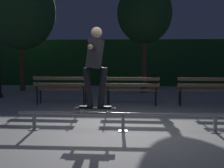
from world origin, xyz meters
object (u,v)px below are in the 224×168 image
object	(u,v)px
tree_far_left	(21,12)
skateboarder	(95,60)
park_bench_leftmost	(61,87)
tree_behind_benches	(145,14)
park_bench_left_center	(132,87)
park_bench_right_center	(205,88)
grind_rail	(123,117)
skateboard	(95,108)

from	to	relation	value
tree_far_left	skateboarder	bearing A→B (deg)	-61.01
park_bench_leftmost	tree_behind_benches	bearing A→B (deg)	53.42
park_bench_left_center	tree_far_left	xyz separation A→B (m)	(-4.65, 3.87, 2.76)
park_bench_right_center	tree_behind_benches	xyz separation A→B (m)	(-1.66, 3.47, 2.59)
tree_behind_benches	park_bench_right_center	bearing A→B (deg)	-64.51
skateboarder	grind_rail	bearing A→B (deg)	0.00
park_bench_right_center	tree_behind_benches	world-z (taller)	tree_behind_benches
grind_rail	park_bench_left_center	xyz separation A→B (m)	(0.15, 3.29, 0.25)
skateboarder	skateboard	bearing A→B (deg)	179.62
park_bench_leftmost	park_bench_left_center	xyz separation A→B (m)	(2.12, 0.00, 0.00)
grind_rail	park_bench_leftmost	distance (m)	3.85
park_bench_left_center	tree_behind_benches	distance (m)	4.36
grind_rail	park_bench_left_center	distance (m)	3.31
grind_rail	skateboard	bearing A→B (deg)	180.00
skateboard	park_bench_leftmost	distance (m)	3.59
park_bench_right_center	tree_far_left	world-z (taller)	tree_far_left
grind_rail	skateboard	world-z (taller)	skateboard
park_bench_leftmost	tree_behind_benches	world-z (taller)	tree_behind_benches
grind_rail	park_bench_right_center	bearing A→B (deg)	55.52
skateboard	park_bench_leftmost	world-z (taller)	park_bench_leftmost
grind_rail	skateboard	size ratio (longest dim) A/B	5.30
skateboarder	tree_behind_benches	bearing A→B (deg)	80.41
tree_far_left	tree_behind_benches	xyz separation A→B (m)	(5.11, -0.40, -0.17)
tree_behind_benches	park_bench_leftmost	bearing A→B (deg)	-126.58
park_bench_leftmost	park_bench_right_center	distance (m)	4.24
skateboarder	park_bench_left_center	bearing A→B (deg)	78.30
skateboarder	park_bench_right_center	world-z (taller)	skateboarder
park_bench_left_center	park_bench_right_center	distance (m)	2.12
skateboard	skateboarder	distance (m)	0.94
skateboard	park_bench_right_center	distance (m)	4.33
skateboarder	park_bench_right_center	size ratio (longest dim) A/B	0.97
park_bench_leftmost	tree_far_left	size ratio (longest dim) A/B	0.33
skateboard	grind_rail	bearing A→B (deg)	0.00
park_bench_right_center	park_bench_leftmost	bearing A→B (deg)	180.00
park_bench_right_center	tree_behind_benches	size ratio (longest dim) A/B	0.37
tree_far_left	park_bench_left_center	bearing A→B (deg)	-39.76
skateboarder	park_bench_leftmost	size ratio (longest dim) A/B	0.97
park_bench_right_center	tree_far_left	bearing A→B (deg)	150.24
skateboarder	tree_far_left	size ratio (longest dim) A/B	0.32
park_bench_leftmost	park_bench_right_center	size ratio (longest dim) A/B	1.00
skateboarder	tree_behind_benches	xyz separation A→B (m)	(1.14, 6.77, 1.75)
tree_far_left	tree_behind_benches	bearing A→B (deg)	-4.42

